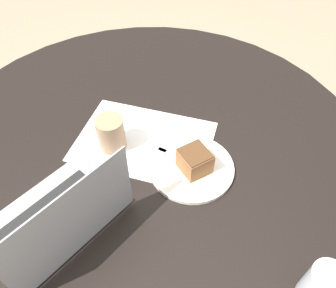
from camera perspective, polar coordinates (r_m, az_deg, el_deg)
ground_plane at (r=1.63m, az=-2.49°, el=-16.40°), size 12.00×12.00×0.00m
dining_table at (r=1.11m, az=-3.53°, el=-2.45°), size 1.40×1.40×0.72m
paper_document at (r=1.02m, az=-4.17°, el=0.49°), size 0.49×0.42×0.00m
plate at (r=0.95m, az=4.12°, el=-4.09°), size 0.25×0.25×0.01m
cake_slice at (r=0.92m, az=4.66°, el=-2.89°), size 0.10×0.10×0.07m
fork at (r=0.96m, az=1.77°, el=-2.20°), size 0.15×0.11×0.00m
coffee_glass at (r=0.98m, az=-9.90°, el=1.76°), size 0.08×0.08×0.11m
water_glass at (r=0.80m, az=25.20°, el=-21.53°), size 0.08×0.08×0.11m
laptop at (r=0.86m, az=-18.53°, el=-12.16°), size 0.40×0.39×0.23m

